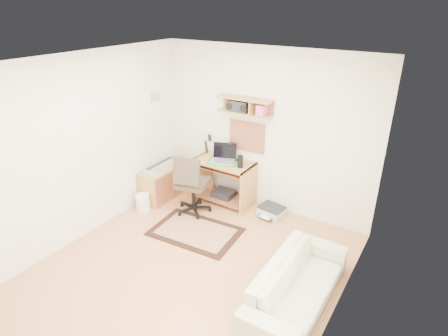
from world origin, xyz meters
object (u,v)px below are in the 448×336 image
Objects in this scene: task_chair at (193,183)px; cabinet at (164,182)px; desk at (224,182)px; sofa at (298,278)px; printer at (272,211)px.

task_chair is 0.81m from cabinet.
sofa is (1.96, -1.53, -0.04)m from desk.
desk reaches higher than sofa.
sofa reaches higher than printer.
cabinet is at bearing -158.50° from desk.
printer is (1.90, 0.42, -0.19)m from cabinet.
printer is 0.23× the size of sofa.
printer is 1.90m from sofa.
task_chair is 0.60× the size of sofa.
task_chair reaches higher than sofa.
task_chair is 2.63× the size of printer.
sofa is at bearing -37.82° from task_chair.
cabinet is (-0.76, 0.16, -0.25)m from task_chair.
task_chair reaches higher than printer.
printer is (1.14, 0.58, -0.44)m from task_chair.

